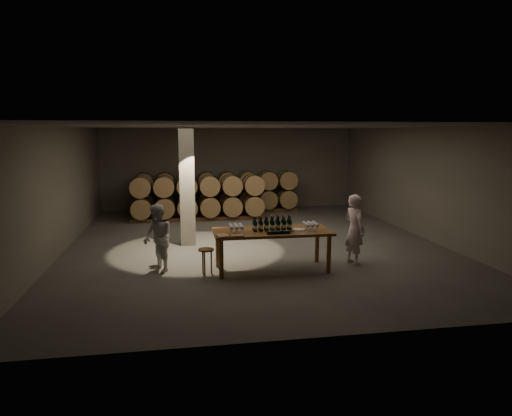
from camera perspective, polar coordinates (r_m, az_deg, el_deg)
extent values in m
plane|color=#4E4B49|center=(12.73, -0.27, -4.42)|extent=(12.00, 12.00, 0.00)
plane|color=#605E59|center=(12.36, -0.28, 10.13)|extent=(12.00, 12.00, 0.00)
plane|color=#666257|center=(18.37, -3.35, 4.89)|extent=(10.00, 0.00, 10.00)
plane|color=#666257|center=(6.68, 8.18, -3.20)|extent=(10.00, 0.00, 10.00)
plane|color=#666257|center=(12.64, -23.27, 2.08)|extent=(0.00, 12.00, 12.00)
plane|color=#666257|center=(14.15, 20.16, 2.98)|extent=(0.00, 12.00, 12.00)
cube|color=gray|center=(12.48, -8.62, 2.66)|extent=(0.40, 0.40, 3.20)
cylinder|color=brown|center=(9.67, -4.36, -6.37)|extent=(0.10, 0.10, 0.84)
cylinder|color=brown|center=(10.15, 9.09, -5.70)|extent=(0.10, 0.10, 0.84)
cylinder|color=brown|center=(10.50, -4.81, -5.11)|extent=(0.10, 0.10, 0.84)
cylinder|color=brown|center=(10.94, 7.64, -4.56)|extent=(0.10, 0.10, 0.84)
cube|color=brown|center=(10.14, 2.04, -2.98)|extent=(2.60, 1.10, 0.06)
cube|color=brown|center=(17.42, -4.76, -0.48)|extent=(6.26, 0.10, 0.12)
cube|color=brown|center=(18.01, -4.93, -0.16)|extent=(6.26, 0.10, 0.12)
cylinder|color=#9E7647|center=(17.63, -13.74, 0.75)|extent=(0.70, 0.95, 0.70)
cylinder|color=black|center=(17.38, -13.80, 0.62)|extent=(0.73, 0.04, 0.73)
cylinder|color=black|center=(17.89, -13.68, 0.87)|extent=(0.73, 0.04, 0.73)
cylinder|color=#9E7647|center=(17.59, -11.21, 0.82)|extent=(0.70, 0.95, 0.70)
cylinder|color=black|center=(17.34, -11.23, 0.70)|extent=(0.73, 0.04, 0.73)
cylinder|color=black|center=(17.85, -11.19, 0.95)|extent=(0.73, 0.04, 0.73)
cylinder|color=#9E7647|center=(17.59, -8.67, 0.89)|extent=(0.70, 0.95, 0.70)
cylinder|color=black|center=(17.33, -8.65, 0.77)|extent=(0.73, 0.04, 0.73)
cylinder|color=black|center=(17.85, -8.68, 1.01)|extent=(0.73, 0.04, 0.73)
cylinder|color=#9E7647|center=(17.62, -6.13, 0.96)|extent=(0.70, 0.95, 0.70)
cylinder|color=black|center=(17.36, -6.08, 0.84)|extent=(0.73, 0.04, 0.73)
cylinder|color=black|center=(17.88, -6.18, 1.08)|extent=(0.73, 0.04, 0.73)
cylinder|color=#9E7647|center=(17.68, -3.61, 1.03)|extent=(0.70, 0.95, 0.70)
cylinder|color=black|center=(17.43, -3.52, 0.90)|extent=(0.73, 0.04, 0.73)
cylinder|color=black|center=(17.94, -3.70, 1.15)|extent=(0.73, 0.04, 0.73)
cylinder|color=#9E7647|center=(17.78, -1.11, 1.09)|extent=(0.70, 0.95, 0.70)
cylinder|color=black|center=(17.53, -0.98, 0.97)|extent=(0.73, 0.04, 0.73)
cylinder|color=black|center=(18.03, -1.23, 1.21)|extent=(0.73, 0.04, 0.73)
cylinder|color=#9E7647|center=(17.91, 1.36, 1.15)|extent=(0.70, 0.95, 0.70)
cylinder|color=black|center=(17.66, 1.52, 1.03)|extent=(0.73, 0.04, 0.73)
cylinder|color=black|center=(18.16, 1.21, 1.27)|extent=(0.73, 0.04, 0.73)
cylinder|color=#9E7647|center=(18.08, 3.79, 1.21)|extent=(0.70, 0.95, 0.70)
cylinder|color=black|center=(17.83, 3.98, 1.09)|extent=(0.73, 0.04, 0.73)
cylinder|color=black|center=(18.33, 3.60, 1.32)|extent=(0.73, 0.04, 0.73)
cylinder|color=#9E7647|center=(17.54, -13.83, 3.14)|extent=(0.70, 0.95, 0.70)
cylinder|color=black|center=(17.28, -13.89, 3.05)|extent=(0.73, 0.04, 0.73)
cylinder|color=black|center=(17.80, -13.78, 3.23)|extent=(0.73, 0.04, 0.73)
cylinder|color=#9E7647|center=(17.50, -11.28, 3.22)|extent=(0.70, 0.95, 0.70)
cylinder|color=black|center=(17.24, -11.31, 3.13)|extent=(0.73, 0.04, 0.73)
cylinder|color=black|center=(17.76, -11.26, 3.31)|extent=(0.73, 0.04, 0.73)
cylinder|color=#9E7647|center=(17.50, -8.73, 3.29)|extent=(0.70, 0.95, 0.70)
cylinder|color=black|center=(17.24, -8.71, 3.20)|extent=(0.73, 0.04, 0.73)
cylinder|color=black|center=(17.75, -8.74, 3.38)|extent=(0.73, 0.04, 0.73)
cylinder|color=#9E7647|center=(17.53, -6.17, 3.35)|extent=(0.70, 0.95, 0.70)
cylinder|color=black|center=(17.27, -6.12, 3.27)|extent=(0.73, 0.04, 0.73)
cylinder|color=black|center=(17.78, -6.22, 3.44)|extent=(0.73, 0.04, 0.73)
cylinder|color=#9E7647|center=(17.59, -3.63, 3.41)|extent=(0.70, 0.95, 0.70)
cylinder|color=black|center=(17.33, -3.54, 3.32)|extent=(0.73, 0.04, 0.73)
cylinder|color=black|center=(17.85, -3.72, 3.50)|extent=(0.73, 0.04, 0.73)
cylinder|color=#9E7647|center=(17.69, -1.11, 3.46)|extent=(0.70, 0.95, 0.70)
cylinder|color=black|center=(17.43, -0.99, 3.38)|extent=(0.73, 0.04, 0.73)
cylinder|color=black|center=(17.94, -1.24, 3.55)|extent=(0.73, 0.04, 0.73)
cylinder|color=#9E7647|center=(17.82, 1.37, 3.51)|extent=(0.70, 0.95, 0.70)
cylinder|color=black|center=(17.57, 1.53, 3.42)|extent=(0.73, 0.04, 0.73)
cylinder|color=black|center=(18.07, 1.21, 3.59)|extent=(0.73, 0.04, 0.73)
cylinder|color=#9E7647|center=(17.99, 3.82, 3.54)|extent=(0.70, 0.95, 0.70)
cylinder|color=black|center=(17.73, 4.01, 3.46)|extent=(0.73, 0.04, 0.73)
cylinder|color=black|center=(18.24, 3.63, 3.63)|extent=(0.73, 0.04, 0.73)
cube|color=brown|center=(15.99, -7.11, -1.41)|extent=(4.70, 0.10, 0.12)
cube|color=brown|center=(16.58, -7.21, -1.03)|extent=(4.70, 0.10, 0.12)
cylinder|color=#9E7647|center=(16.25, -14.07, 0.02)|extent=(0.70, 0.95, 0.70)
cylinder|color=black|center=(16.00, -14.14, -0.13)|extent=(0.73, 0.04, 0.73)
cylinder|color=black|center=(16.51, -14.01, 0.16)|extent=(0.73, 0.04, 0.73)
cylinder|color=#9E7647|center=(16.21, -11.33, 0.09)|extent=(0.70, 0.95, 0.70)
cylinder|color=black|center=(15.95, -11.35, -0.06)|extent=(0.73, 0.04, 0.73)
cylinder|color=black|center=(16.47, -11.30, 0.24)|extent=(0.73, 0.04, 0.73)
cylinder|color=#9E7647|center=(16.21, -8.57, 0.17)|extent=(0.70, 0.95, 0.70)
cylinder|color=black|center=(15.95, -8.55, 0.02)|extent=(0.73, 0.04, 0.73)
cylinder|color=black|center=(16.46, -8.59, 0.31)|extent=(0.73, 0.04, 0.73)
cylinder|color=#9E7647|center=(16.24, -5.82, 0.24)|extent=(0.70, 0.95, 0.70)
cylinder|color=black|center=(15.98, -5.75, 0.10)|extent=(0.73, 0.04, 0.73)
cylinder|color=black|center=(16.49, -5.88, 0.39)|extent=(0.73, 0.04, 0.73)
cylinder|color=#9E7647|center=(16.31, -3.08, 0.32)|extent=(0.70, 0.95, 0.70)
cylinder|color=black|center=(16.05, -2.97, 0.17)|extent=(0.73, 0.04, 0.73)
cylinder|color=black|center=(16.56, -3.19, 0.46)|extent=(0.73, 0.04, 0.73)
cylinder|color=#9E7647|center=(16.41, -0.38, 0.39)|extent=(0.70, 0.95, 0.70)
cylinder|color=black|center=(16.16, -0.23, 0.25)|extent=(0.73, 0.04, 0.73)
cylinder|color=black|center=(16.67, -0.52, 0.53)|extent=(0.73, 0.04, 0.73)
cylinder|color=#9E7647|center=(16.15, -14.18, 2.61)|extent=(0.70, 0.95, 0.70)
cylinder|color=black|center=(15.90, -14.25, 2.50)|extent=(0.73, 0.04, 0.73)
cylinder|color=black|center=(16.41, -14.11, 2.71)|extent=(0.73, 0.04, 0.73)
cylinder|color=#9E7647|center=(16.11, -11.41, 2.69)|extent=(0.70, 0.95, 0.70)
cylinder|color=black|center=(15.85, -11.44, 2.58)|extent=(0.73, 0.04, 0.73)
cylinder|color=black|center=(16.37, -11.39, 2.80)|extent=(0.73, 0.04, 0.73)
cylinder|color=#9E7647|center=(16.10, -8.63, 2.77)|extent=(0.70, 0.95, 0.70)
cylinder|color=black|center=(15.85, -8.61, 2.66)|extent=(0.73, 0.04, 0.73)
cylinder|color=black|center=(16.36, -8.65, 2.87)|extent=(0.73, 0.04, 0.73)
cylinder|color=#9E7647|center=(16.14, -5.86, 2.84)|extent=(0.70, 0.95, 0.70)
cylinder|color=black|center=(15.88, -5.80, 2.73)|extent=(0.73, 0.04, 0.73)
cylinder|color=black|center=(16.39, -5.92, 2.94)|extent=(0.73, 0.04, 0.73)
cylinder|color=#9E7647|center=(16.21, -3.11, 2.90)|extent=(0.70, 0.95, 0.70)
cylinder|color=black|center=(15.95, -3.00, 2.80)|extent=(0.73, 0.04, 0.73)
cylinder|color=black|center=(16.46, -3.21, 3.00)|extent=(0.73, 0.04, 0.73)
cylinder|color=#9E7647|center=(16.31, -0.38, 2.96)|extent=(0.70, 0.95, 0.70)
cylinder|color=black|center=(16.06, -0.23, 2.86)|extent=(0.73, 0.04, 0.73)
cylinder|color=black|center=(16.57, -0.52, 3.06)|extent=(0.73, 0.04, 0.73)
cylinder|color=black|center=(9.97, -0.08, -2.35)|extent=(0.08, 0.08, 0.23)
cylinder|color=silver|center=(9.97, -0.08, -2.41)|extent=(0.08, 0.08, 0.07)
cylinder|color=black|center=(9.94, -0.08, -1.46)|extent=(0.03, 0.03, 0.09)
cylinder|color=yellow|center=(9.93, -0.08, -1.17)|extent=(0.03, 0.03, 0.03)
cylinder|color=black|center=(10.11, -0.22, -2.18)|extent=(0.08, 0.08, 0.23)
cylinder|color=silver|center=(10.12, -0.22, -2.24)|extent=(0.08, 0.08, 0.07)
cylinder|color=black|center=(10.08, -0.22, -1.30)|extent=(0.03, 0.03, 0.09)
cylinder|color=maroon|center=(10.07, -0.22, -1.01)|extent=(0.03, 0.03, 0.03)
cylinder|color=black|center=(9.99, 0.66, -2.33)|extent=(0.08, 0.08, 0.23)
cylinder|color=silver|center=(9.99, 0.66, -2.39)|extent=(0.08, 0.08, 0.07)
cylinder|color=black|center=(9.96, 0.66, -1.43)|extent=(0.03, 0.03, 0.09)
cylinder|color=maroon|center=(9.95, 0.66, -1.14)|extent=(0.03, 0.03, 0.03)
cylinder|color=black|center=(10.13, 0.50, -2.16)|extent=(0.08, 0.08, 0.23)
cylinder|color=silver|center=(10.14, 0.50, -2.21)|extent=(0.08, 0.08, 0.07)
cylinder|color=black|center=(10.10, 0.51, -1.27)|extent=(0.03, 0.03, 0.09)
cylinder|color=yellow|center=(10.09, 0.51, -0.99)|extent=(0.03, 0.03, 0.03)
cylinder|color=black|center=(10.01, 1.39, -2.30)|extent=(0.08, 0.08, 0.23)
cylinder|color=silver|center=(10.02, 1.39, -2.36)|extent=(0.08, 0.08, 0.07)
cylinder|color=black|center=(9.98, 1.39, -1.41)|extent=(0.03, 0.03, 0.09)
cylinder|color=yellow|center=(9.97, 1.39, -1.12)|extent=(0.03, 0.03, 0.03)
cylinder|color=black|center=(10.16, 1.23, -2.13)|extent=(0.08, 0.08, 0.23)
cylinder|color=silver|center=(10.16, 1.23, -2.19)|extent=(0.08, 0.08, 0.07)
cylinder|color=black|center=(10.13, 1.23, -1.25)|extent=(0.03, 0.03, 0.09)
cylinder|color=maroon|center=(10.12, 1.23, -0.97)|extent=(0.03, 0.03, 0.03)
cylinder|color=black|center=(10.04, 2.12, -2.28)|extent=(0.08, 0.08, 0.23)
cylinder|color=silver|center=(10.04, 2.12, -2.33)|extent=(0.08, 0.08, 0.07)
cylinder|color=black|center=(10.01, 2.12, -1.38)|extent=(0.03, 0.03, 0.09)
cylinder|color=maroon|center=(10.00, 2.13, -1.10)|extent=(0.03, 0.03, 0.03)
cylinder|color=black|center=(10.18, 1.95, -2.11)|extent=(0.08, 0.08, 0.23)
cylinder|color=silver|center=(10.19, 1.95, -2.16)|extent=(0.08, 0.08, 0.07)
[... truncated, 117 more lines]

